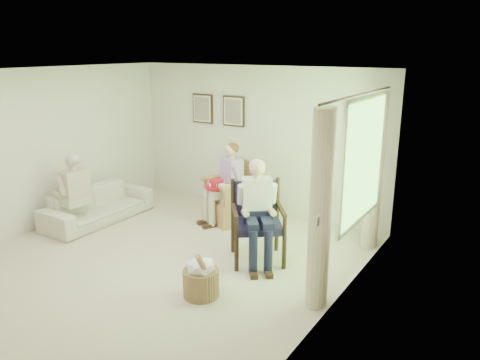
{
  "coord_description": "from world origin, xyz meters",
  "views": [
    {
      "loc": [
        4.2,
        -4.37,
        2.9
      ],
      "look_at": [
        0.71,
        1.1,
        1.05
      ],
      "focal_mm": 35.0,
      "sensor_mm": 36.0,
      "label": 1
    }
  ],
  "objects": [
    {
      "name": "wicker_armchair",
      "position": [
        -0.03,
        2.02,
        0.32
      ],
      "size": [
        0.8,
        0.79,
        1.02
      ],
      "rotation": [
        0.0,
        0.0,
        -0.47
      ],
      "color": "tan",
      "rests_on": "ground"
    },
    {
      "name": "right_wall",
      "position": [
        2.5,
        0.0,
        1.3
      ],
      "size": [
        0.04,
        5.5,
        2.6
      ],
      "primitive_type": "cube",
      "color": "silver",
      "rests_on": "ground"
    },
    {
      "name": "person_dark",
      "position": [
        1.16,
        0.78,
        0.85
      ],
      "size": [
        0.4,
        0.63,
        1.43
      ],
      "rotation": [
        0.0,
        0.0,
        0.66
      ],
      "color": "#181B36",
      "rests_on": "ground"
    },
    {
      "name": "ceiling",
      "position": [
        0.0,
        0.0,
        2.6
      ],
      "size": [
        5.0,
        5.5,
        0.02
      ],
      "primitive_type": "cube",
      "color": "white",
      "rests_on": "back_wall"
    },
    {
      "name": "sofa",
      "position": [
        -1.95,
        0.74,
        0.28
      ],
      "size": [
        1.94,
        0.76,
        0.57
      ],
      "primitive_type": "imported",
      "rotation": [
        0.0,
        0.0,
        1.57
      ],
      "color": "beige",
      "rests_on": "ground"
    },
    {
      "name": "framed_print_left",
      "position": [
        -1.15,
        2.71,
        1.78
      ],
      "size": [
        0.45,
        0.05,
        0.55
      ],
      "color": "#382114",
      "rests_on": "back_wall"
    },
    {
      "name": "wood_armchair",
      "position": [
        1.16,
        0.96,
        0.59
      ],
      "size": [
        0.7,
        0.66,
        1.08
      ],
      "rotation": [
        0.0,
        0.0,
        0.66
      ],
      "color": "black",
      "rests_on": "ground"
    },
    {
      "name": "back_wall",
      "position": [
        0.0,
        2.75,
        1.3
      ],
      "size": [
        5.0,
        0.04,
        2.6
      ],
      "primitive_type": "cube",
      "color": "silver",
      "rests_on": "ground"
    },
    {
      "name": "curtain_right",
      "position": [
        2.33,
        2.18,
        1.15
      ],
      "size": [
        0.34,
        0.34,
        2.3
      ],
      "primitive_type": "cylinder",
      "color": "beige",
      "rests_on": "ground"
    },
    {
      "name": "left_wall",
      "position": [
        -2.5,
        0.0,
        1.3
      ],
      "size": [
        0.04,
        5.5,
        2.6
      ],
      "primitive_type": "cube",
      "color": "silver",
      "rests_on": "ground"
    },
    {
      "name": "red_hat",
      "position": [
        -0.14,
        1.71,
        0.69
      ],
      "size": [
        0.37,
        0.37,
        0.14
      ],
      "color": "red",
      "rests_on": "person_wicker"
    },
    {
      "name": "curtain_left",
      "position": [
        2.33,
        0.22,
        1.15
      ],
      "size": [
        0.34,
        0.34,
        2.3
      ],
      "primitive_type": "cylinder",
      "color": "beige",
      "rests_on": "ground"
    },
    {
      "name": "window",
      "position": [
        2.46,
        1.2,
        1.58
      ],
      "size": [
        0.13,
        2.5,
        1.63
      ],
      "color": "#2D6B23",
      "rests_on": "right_wall"
    },
    {
      "name": "person_wicker",
      "position": [
        -0.03,
        1.89,
        0.78
      ],
      "size": [
        0.4,
        0.63,
        1.34
      ],
      "rotation": [
        0.0,
        0.0,
        -0.47
      ],
      "color": "beige",
      "rests_on": "ground"
    },
    {
      "name": "person_sofa",
      "position": [
        -1.95,
        0.24,
        0.7
      ],
      "size": [
        0.42,
        0.62,
        1.24
      ],
      "rotation": [
        0.0,
        0.0,
        -1.66
      ],
      "color": "beige",
      "rests_on": "ground"
    },
    {
      "name": "hatbox",
      "position": [
        1.09,
        -0.35,
        0.25
      ],
      "size": [
        0.55,
        0.55,
        0.64
      ],
      "color": "tan",
      "rests_on": "ground"
    },
    {
      "name": "floor",
      "position": [
        0.0,
        0.0,
        0.0
      ],
      "size": [
        5.5,
        5.5,
        0.0
      ],
      "primitive_type": "plane",
      "color": "beige",
      "rests_on": "ground"
    },
    {
      "name": "framed_print_right",
      "position": [
        -0.45,
        2.71,
        1.78
      ],
      "size": [
        0.45,
        0.05,
        0.55
      ],
      "color": "#382114",
      "rests_on": "back_wall"
    }
  ]
}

